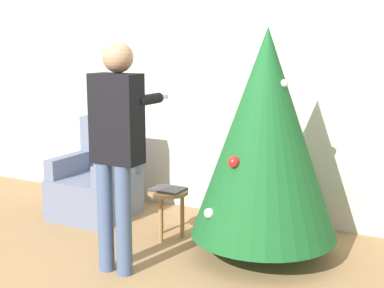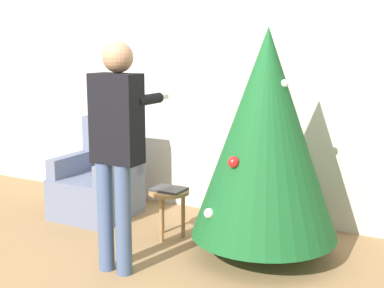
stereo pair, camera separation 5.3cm
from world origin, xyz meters
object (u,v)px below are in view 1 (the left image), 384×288
Objects in this scene: christmas_tree at (265,134)px; person_standing at (117,138)px; side_stool at (168,199)px; armchair at (98,184)px.

person_standing is (-0.87, -0.79, 0.02)m from christmas_tree.
christmas_tree reaches higher than side_stool.
person_standing reaches higher than armchair.
christmas_tree is at bearing 42.51° from person_standing.
side_stool is at bearing 91.76° from person_standing.
armchair is 2.22× the size of side_stool.
armchair is at bearing 134.80° from person_standing.
armchair is (-1.84, 0.19, -0.69)m from christmas_tree.
armchair is at bearing 167.21° from side_stool.
side_stool is (-0.89, -0.03, -0.65)m from christmas_tree.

